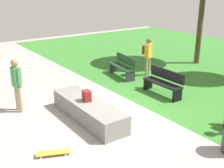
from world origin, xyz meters
TOP-DOWN VIEW (x-y plane):
  - ground_plane at (0.00, 0.00)m, footprint 28.00×28.00m
  - concrete_ledge at (-0.50, -0.59)m, footprint 2.96×0.84m
  - backpack_on_ledge at (-0.59, -0.59)m, footprint 0.31×0.24m
  - skater_performing_trick at (-2.27, -2.07)m, footprint 0.43×0.23m
  - skateboard_by_ledge at (0.64, -2.25)m, footprint 0.50×0.81m
  - park_bench_by_oak at (-0.63, 2.64)m, footprint 1.60×0.48m
  - park_bench_near_path at (-3.16, 2.76)m, footprint 1.65×0.69m
  - pedestrian_with_backpack at (-2.67, 3.71)m, footprint 0.41×0.41m

SIDE VIEW (x-z plane):
  - ground_plane at x=0.00m, z-range 0.00..0.00m
  - skateboard_by_ledge at x=0.64m, z-range 0.02..0.10m
  - concrete_ledge at x=-0.50m, z-range 0.00..0.56m
  - park_bench_by_oak at x=-0.63m, z-range 0.03..0.94m
  - park_bench_near_path at x=-3.16m, z-range 0.03..0.94m
  - backpack_on_ledge at x=-0.59m, z-range 0.56..0.88m
  - pedestrian_with_backpack at x=-2.67m, z-range 0.16..1.80m
  - skater_performing_trick at x=-2.27m, z-range 0.14..1.83m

